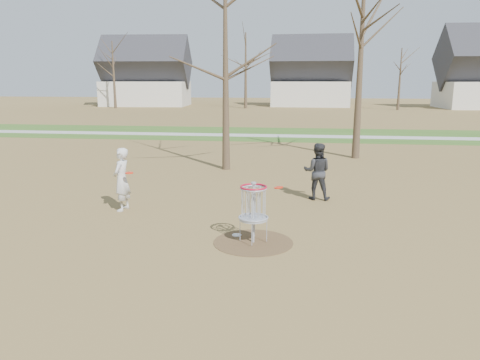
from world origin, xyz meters
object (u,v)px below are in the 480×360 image
player_throwing (317,171)px  disc_golf_basket (253,203)px  disc_grounded (237,235)px  player_standing (122,180)px

player_throwing → disc_golf_basket: player_throwing is taller
player_throwing → disc_golf_basket: (-1.50, -4.11, 0.05)m
player_throwing → disc_grounded: bearing=67.3°
player_standing → disc_golf_basket: bearing=65.8°
player_standing → disc_grounded: 3.96m
player_throwing → disc_golf_basket: size_ratio=1.28×
disc_grounded → disc_golf_basket: (0.43, -0.40, 0.89)m
player_standing → disc_golf_basket: 4.43m
player_standing → player_throwing: player_standing is taller
player_standing → disc_grounded: size_ratio=7.99×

